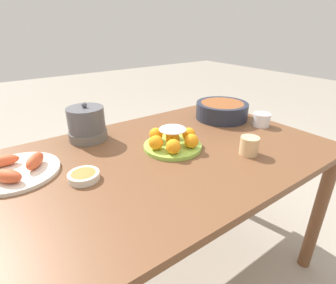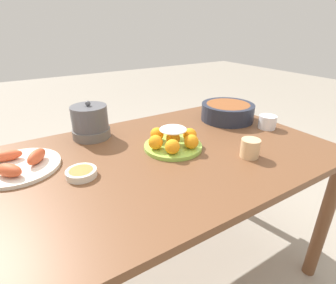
{
  "view_description": "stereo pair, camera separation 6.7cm",
  "coord_description": "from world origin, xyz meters",
  "px_view_note": "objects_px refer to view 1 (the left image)",
  "views": [
    {
      "loc": [
        -0.55,
        -0.79,
        1.2
      ],
      "look_at": [
        0.03,
        0.01,
        0.75
      ],
      "focal_mm": 28.0,
      "sensor_mm": 36.0,
      "label": 1
    },
    {
      "loc": [
        -0.49,
        -0.83,
        1.2
      ],
      "look_at": [
        0.03,
        0.01,
        0.75
      ],
      "focal_mm": 28.0,
      "sensor_mm": 36.0,
      "label": 2
    }
  ],
  "objects_px": {
    "dining_table": "(163,172)",
    "sauce_bowl": "(84,176)",
    "cup_near": "(249,146)",
    "cup_far": "(261,120)",
    "seafood_platter": "(16,170)",
    "warming_pot": "(87,124)",
    "serving_bowl": "(222,110)",
    "cake_plate": "(173,140)"
  },
  "relations": [
    {
      "from": "dining_table",
      "to": "serving_bowl",
      "type": "distance_m",
      "value": 0.55
    },
    {
      "from": "serving_bowl",
      "to": "cup_far",
      "type": "height_order",
      "value": "serving_bowl"
    },
    {
      "from": "cup_near",
      "to": "cup_far",
      "type": "bearing_deg",
      "value": 28.43
    },
    {
      "from": "dining_table",
      "to": "cup_near",
      "type": "height_order",
      "value": "cup_near"
    },
    {
      "from": "serving_bowl",
      "to": "cup_near",
      "type": "distance_m",
      "value": 0.44
    },
    {
      "from": "cup_far",
      "to": "warming_pot",
      "type": "height_order",
      "value": "warming_pot"
    },
    {
      "from": "dining_table",
      "to": "cup_near",
      "type": "distance_m",
      "value": 0.37
    },
    {
      "from": "serving_bowl",
      "to": "warming_pot",
      "type": "distance_m",
      "value": 0.72
    },
    {
      "from": "cake_plate",
      "to": "seafood_platter",
      "type": "xyz_separation_m",
      "value": [
        -0.58,
        0.15,
        -0.02
      ]
    },
    {
      "from": "cake_plate",
      "to": "seafood_platter",
      "type": "distance_m",
      "value": 0.6
    },
    {
      "from": "sauce_bowl",
      "to": "seafood_platter",
      "type": "relative_size",
      "value": 0.37
    },
    {
      "from": "dining_table",
      "to": "sauce_bowl",
      "type": "height_order",
      "value": "sauce_bowl"
    },
    {
      "from": "serving_bowl",
      "to": "dining_table",
      "type": "bearing_deg",
      "value": -162.21
    },
    {
      "from": "warming_pot",
      "to": "cup_near",
      "type": "bearing_deg",
      "value": -48.06
    },
    {
      "from": "cup_far",
      "to": "warming_pot",
      "type": "relative_size",
      "value": 0.5
    },
    {
      "from": "dining_table",
      "to": "seafood_platter",
      "type": "relative_size",
      "value": 4.87
    },
    {
      "from": "dining_table",
      "to": "sauce_bowl",
      "type": "relative_size",
      "value": 13.22
    },
    {
      "from": "sauce_bowl",
      "to": "seafood_platter",
      "type": "bearing_deg",
      "value": 136.41
    },
    {
      "from": "dining_table",
      "to": "cup_far",
      "type": "distance_m",
      "value": 0.61
    },
    {
      "from": "seafood_platter",
      "to": "serving_bowl",
      "type": "bearing_deg",
      "value": -0.51
    },
    {
      "from": "cup_far",
      "to": "serving_bowl",
      "type": "bearing_deg",
      "value": 112.59
    },
    {
      "from": "warming_pot",
      "to": "sauce_bowl",
      "type": "bearing_deg",
      "value": -113.03
    },
    {
      "from": "seafood_platter",
      "to": "warming_pot",
      "type": "relative_size",
      "value": 1.66
    },
    {
      "from": "dining_table",
      "to": "sauce_bowl",
      "type": "distance_m",
      "value": 0.35
    },
    {
      "from": "dining_table",
      "to": "warming_pot",
      "type": "xyz_separation_m",
      "value": [
        -0.2,
        0.32,
        0.16
      ]
    },
    {
      "from": "warming_pot",
      "to": "cake_plate",
      "type": "bearing_deg",
      "value": -49.42
    },
    {
      "from": "sauce_bowl",
      "to": "cake_plate",
      "type": "bearing_deg",
      "value": 2.77
    },
    {
      "from": "cake_plate",
      "to": "sauce_bowl",
      "type": "height_order",
      "value": "cake_plate"
    },
    {
      "from": "sauce_bowl",
      "to": "warming_pot",
      "type": "relative_size",
      "value": 0.61
    },
    {
      "from": "cup_near",
      "to": "cup_far",
      "type": "xyz_separation_m",
      "value": [
        0.31,
        0.17,
        -0.0
      ]
    },
    {
      "from": "dining_table",
      "to": "seafood_platter",
      "type": "xyz_separation_m",
      "value": [
        -0.51,
        0.17,
        0.11
      ]
    },
    {
      "from": "dining_table",
      "to": "cake_plate",
      "type": "relative_size",
      "value": 5.7
    },
    {
      "from": "sauce_bowl",
      "to": "cup_far",
      "type": "xyz_separation_m",
      "value": [
        0.93,
        -0.04,
        0.02
      ]
    },
    {
      "from": "serving_bowl",
      "to": "warming_pot",
      "type": "relative_size",
      "value": 1.62
    },
    {
      "from": "warming_pot",
      "to": "serving_bowl",
      "type": "bearing_deg",
      "value": -12.6
    },
    {
      "from": "sauce_bowl",
      "to": "cup_far",
      "type": "bearing_deg",
      "value": -2.35
    },
    {
      "from": "warming_pot",
      "to": "dining_table",
      "type": "bearing_deg",
      "value": -58.76
    },
    {
      "from": "serving_bowl",
      "to": "cake_plate",
      "type": "bearing_deg",
      "value": -162.2
    },
    {
      "from": "cup_far",
      "to": "warming_pot",
      "type": "distance_m",
      "value": 0.87
    },
    {
      "from": "serving_bowl",
      "to": "seafood_platter",
      "type": "distance_m",
      "value": 1.02
    },
    {
      "from": "sauce_bowl",
      "to": "cup_far",
      "type": "relative_size",
      "value": 1.23
    },
    {
      "from": "serving_bowl",
      "to": "cup_far",
      "type": "relative_size",
      "value": 3.26
    }
  ]
}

